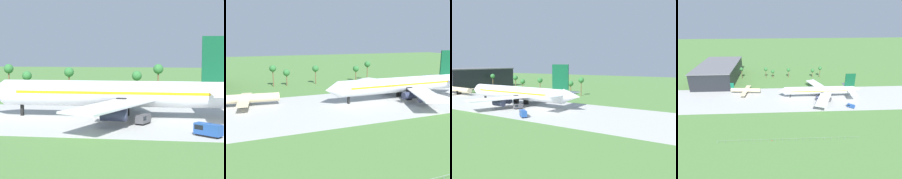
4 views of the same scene
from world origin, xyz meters
The scene contains 6 objects.
ground_plane centered at (0.00, 0.00, 0.00)m, with size 600.00×600.00×0.00m, color #517F3D.
taxiway_strip centered at (0.00, 0.00, 0.01)m, with size 320.00×44.00×0.02m.
jet_airliner centered at (28.29, 2.23, 5.95)m, with size 68.19×55.93×20.00m.
regional_aircraft centered at (-34.69, 12.32, 3.12)m, with size 25.68×23.14×9.47m.
baggage_tug centered at (34.68, -6.03, 1.22)m, with size 3.46×4.52×2.25m.
palm_tree_row centered at (-1.09, 49.67, 8.61)m, with size 84.40×3.60×11.98m.
Camera 2 is at (-35.00, -84.45, 24.97)m, focal length 40.00 mm.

